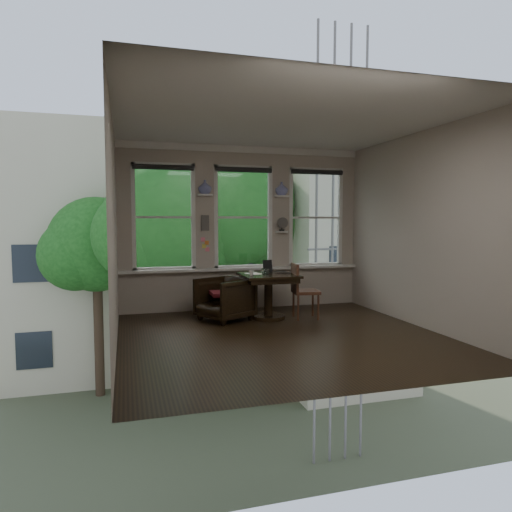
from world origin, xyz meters
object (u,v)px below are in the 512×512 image
object	(u,v)px
armchair_left	(225,299)
mug	(251,273)
laptop	(284,272)
side_chair_right	(306,291)
table	(268,296)

from	to	relation	value
armchair_left	mug	size ratio (longest dim) A/B	8.85
armchair_left	laptop	world-z (taller)	laptop
armchair_left	side_chair_right	size ratio (longest dim) A/B	0.85
armchair_left	side_chair_right	bearing A→B (deg)	53.00
mug	side_chair_right	bearing A→B (deg)	-2.85
table	armchair_left	distance (m)	0.74
armchair_left	laptop	xyz separation A→B (m)	(1.03, -0.00, 0.41)
table	armchair_left	world-z (taller)	table
laptop	mug	world-z (taller)	mug
table	side_chair_right	world-z (taller)	side_chair_right
armchair_left	laptop	size ratio (longest dim) A/B	2.55
table	laptop	distance (m)	0.49
armchair_left	laptop	distance (m)	1.10
table	side_chair_right	xyz separation A→B (m)	(0.61, -0.16, 0.09)
table	armchair_left	size ratio (longest dim) A/B	1.15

